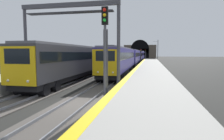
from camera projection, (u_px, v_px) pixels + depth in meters
name	position (u px, v px, depth m)	size (l,w,h in m)	color
ground_plane	(77.00, 105.00, 12.11)	(320.00, 320.00, 0.00)	black
platform_right	(149.00, 100.00, 11.17)	(112.00, 4.56, 1.05)	#9E9B93
platform_right_edge_strip	(115.00, 90.00, 11.53)	(112.00, 0.50, 0.01)	yellow
track_main_line	(77.00, 104.00, 12.11)	(160.00, 2.89, 0.21)	#4C4742
track_adjacent_line	(17.00, 101.00, 12.98)	(160.00, 3.04, 0.21)	#4C4742
train_main_approaching	(136.00, 56.00, 57.98)	(79.49, 3.01, 4.04)	navy
train_adjacent_platform	(111.00, 57.00, 43.37)	(61.94, 2.87, 5.05)	#333338
railway_signal_near	(105.00, 48.00, 11.43)	(0.39, 0.38, 6.02)	#4C4C54
railway_signal_mid	(141.00, 55.00, 52.20)	(0.39, 0.38, 4.36)	#38383D
railway_signal_far	(146.00, 53.00, 100.69)	(0.39, 0.38, 4.99)	#4C4C54
overhead_signal_gantry	(69.00, 26.00, 15.91)	(0.70, 8.64, 7.43)	#3F3F47
tunnel_portal	(140.00, 51.00, 118.52)	(2.46, 19.89, 11.25)	#51473D
catenary_mast_near	(158.00, 50.00, 73.90)	(0.22, 2.00, 8.29)	#595B60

